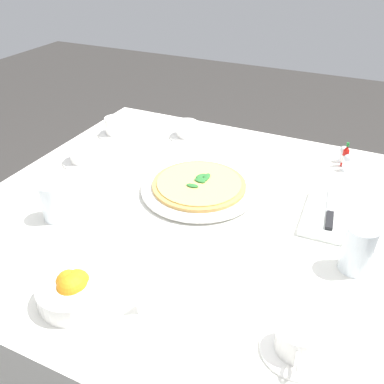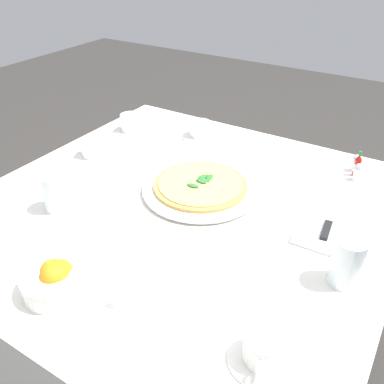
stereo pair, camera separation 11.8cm
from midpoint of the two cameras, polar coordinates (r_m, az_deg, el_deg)
The scene contains 17 objects.
ground_plane at distance 1.70m, azimuth 1.26°, elevation -23.10°, with size 8.00×8.00×0.00m, color #33302D.
dining_table at distance 1.24m, azimuth 1.60°, elevation -6.83°, with size 1.12×1.12×0.75m.
pizza_plate at distance 1.21m, azimuth 3.94°, elevation 0.37°, with size 0.34×0.34×0.02m.
pizza at distance 1.20m, azimuth 3.97°, elevation 0.94°, with size 0.27×0.27×0.02m.
coffee_cup_back_corner at distance 0.80m, azimuth 14.30°, elevation -20.49°, with size 0.13×0.13×0.06m.
coffee_cup_near_right at distance 1.54m, azimuth 3.36°, elevation 8.41°, with size 0.13×0.13×0.06m.
coffee_cup_right_edge at distance 1.59m, azimuth -6.25°, elevation 9.24°, with size 0.13×0.13×0.07m.
coffee_cup_center_back at distance 1.42m, azimuth -11.12°, elevation 5.76°, with size 0.13×0.13×0.06m.
water_glass_left_edge at distance 1.16m, azimuth -15.47°, elevation -0.44°, with size 0.07×0.07×0.10m.
water_glass_far_right at distance 0.97m, azimuth 23.79°, elevation -9.08°, with size 0.07×0.07×0.12m.
napkin_folded at distance 1.14m, azimuth 21.08°, elevation -4.28°, with size 0.23×0.14×0.02m.
dinner_knife at distance 1.14m, azimuth 21.23°, elevation -3.64°, with size 0.20×0.04×0.01m.
citrus_bowl at distance 0.92m, azimuth -14.58°, elevation -11.51°, with size 0.15×0.15×0.07m.
hot_sauce_bottle at distance 1.40m, azimuth 24.02°, elevation 3.27°, with size 0.02×0.02×0.08m.
salt_shaker at distance 1.43m, azimuth 23.77°, elevation 3.52°, with size 0.03×0.03×0.06m.
pepper_shaker at distance 1.38m, azimuth 24.11°, elevation 2.35°, with size 0.03×0.03×0.06m.
menu_card at distance 0.88m, azimuth -4.27°, elevation -13.08°, with size 0.09×0.04×0.06m.
Camera 2 is at (-0.80, -0.53, 1.41)m, focal length 38.88 mm.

